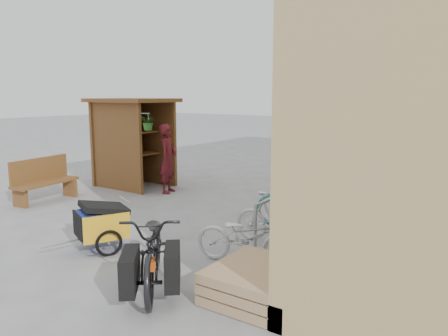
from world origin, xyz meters
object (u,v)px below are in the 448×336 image
Objects in this scene: pallet_stack at (256,282)px; bike_7 at (349,180)px; bike_1 at (276,219)px; bike_5 at (335,185)px; person_kiosk at (168,159)px; bike_2 at (305,203)px; bike_4 at (339,191)px; bike_3 at (320,200)px; bike_0 at (247,237)px; cargo_bike at (154,249)px; bike_6 at (343,183)px; child_trailer at (102,222)px; kiosk at (130,130)px; shopping_carts at (404,167)px; bench at (43,179)px.

pallet_stack is 5.82m from bike_7.
bike_5 is (-0.01, 2.76, 0.11)m from bike_1.
person_kiosk reaches higher than bike_2.
bike_4 is (4.32, 0.54, -0.39)m from person_kiosk.
pallet_stack is at bearing -178.40° from bike_3.
bike_0 is at bearing 169.99° from bike_3.
bike_2 is at bearing -121.93° from person_kiosk.
cargo_bike is 4.90m from bike_4.
bike_3 is 1.99m from bike_6.
bike_2 is at bearing 103.70° from pallet_stack.
bike_3 reaches higher than bike_6.
child_trailer reaches higher than pallet_stack.
bike_4 is (0.18, 1.32, 0.01)m from bike_2.
bike_1 is at bearing 167.80° from bike_3.
bike_0 is at bearing 28.14° from cargo_bike.
bike_0 is 0.85× the size of bike_5.
person_kiosk is 1.11× the size of bike_7.
bike_2 reaches higher than bike_1.
kiosk is 1.59× the size of bike_0.
shopping_carts reaches higher than bike_4.
kiosk reaches higher than child_trailer.
bike_3 is (6.05, 2.06, -0.08)m from bench.
bike_5 is at bearing -100.17° from person_kiosk.
shopping_carts is 3.17m from bike_5.
bike_1 is (5.95, 0.43, -0.08)m from bench.
bike_3 is at bearing -98.57° from shopping_carts.
pallet_stack is 1.15m from bike_0.
bike_0 is (-0.70, 0.89, 0.20)m from pallet_stack.
cargo_bike is 1.34× the size of bike_3.
pallet_stack is (6.28, -3.87, -1.34)m from kiosk.
bike_2 reaches higher than bike_7.
bike_2 is at bearing -170.85° from bike_4.
shopping_carts is at bearing 7.29° from bike_4.
cargo_bike is 1.35× the size of bike_1.
bench reaches higher than bike_4.
person_kiosk is 4.52m from bike_7.
child_trailer is at bearing -48.93° from kiosk.
cargo_bike reaches higher than bench.
bench is at bearing 100.13° from bike_3.
bike_4 is at bearing -166.42° from bike_5.
child_trailer is at bearing 178.33° from pallet_stack.
shopping_carts is at bearing -40.59° from bike_7.
bike_4 is (0.07, 0.85, 0.05)m from bike_3.
bike_2 is (-0.04, 2.15, 0.07)m from bike_0.
bike_5 is (-0.00, 1.59, 0.07)m from bike_2.
bike_5 is (-0.74, 4.63, 0.35)m from pallet_stack.
bike_6 is (2.11, 5.40, -0.01)m from child_trailer.
cargo_bike reaches higher than bike_7.
cargo_bike is at bearing -98.70° from shopping_carts.
bike_0 is 4.60m from bike_6.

